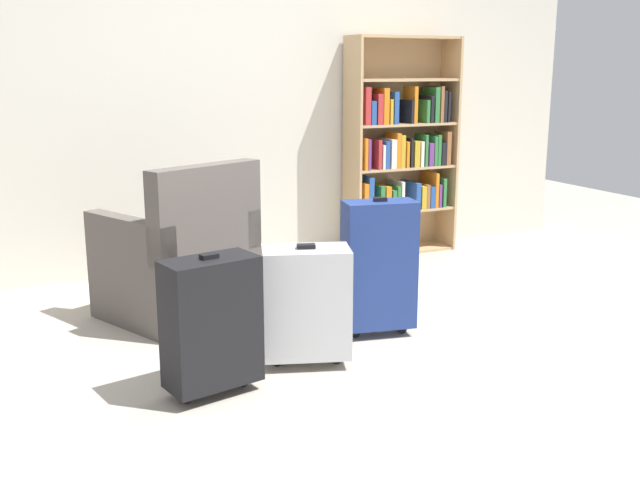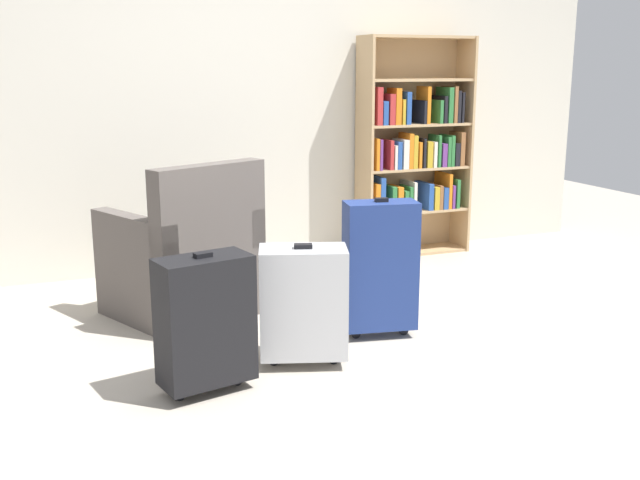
{
  "view_description": "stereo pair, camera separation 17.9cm",
  "coord_description": "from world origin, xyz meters",
  "px_view_note": "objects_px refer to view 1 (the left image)",
  "views": [
    {
      "loc": [
        -1.71,
        -2.97,
        1.41
      ],
      "look_at": [
        -0.19,
        0.36,
        0.55
      ],
      "focal_mm": 41.75,
      "sensor_mm": 36.0,
      "label": 1
    },
    {
      "loc": [
        -1.55,
        -3.05,
        1.41
      ],
      "look_at": [
        -0.19,
        0.36,
        0.55
      ],
      "focal_mm": 41.75,
      "sensor_mm": 36.0,
      "label": 2
    }
  ],
  "objects_px": {
    "armchair": "(180,263)",
    "mug": "(251,294)",
    "bookshelf": "(400,149)",
    "suitcase_black": "(211,322)",
    "suitcase_navy_blue": "(379,265)",
    "suitcase_silver": "(306,302)"
  },
  "relations": [
    {
      "from": "armchair",
      "to": "mug",
      "type": "bearing_deg",
      "value": 11.06
    },
    {
      "from": "armchair",
      "to": "mug",
      "type": "relative_size",
      "value": 7.71
    },
    {
      "from": "bookshelf",
      "to": "suitcase_black",
      "type": "bearing_deg",
      "value": -137.07
    },
    {
      "from": "suitcase_black",
      "to": "suitcase_navy_blue",
      "type": "bearing_deg",
      "value": 18.98
    },
    {
      "from": "suitcase_silver",
      "to": "armchair",
      "type": "bearing_deg",
      "value": 111.78
    },
    {
      "from": "suitcase_black",
      "to": "suitcase_navy_blue",
      "type": "relative_size",
      "value": 0.85
    },
    {
      "from": "suitcase_navy_blue",
      "to": "armchair",
      "type": "bearing_deg",
      "value": 140.42
    },
    {
      "from": "armchair",
      "to": "suitcase_navy_blue",
      "type": "height_order",
      "value": "armchair"
    },
    {
      "from": "suitcase_navy_blue",
      "to": "mug",
      "type": "bearing_deg",
      "value": 117.94
    },
    {
      "from": "armchair",
      "to": "suitcase_silver",
      "type": "xyz_separation_m",
      "value": [
        0.38,
        -0.94,
        -0.0
      ]
    },
    {
      "from": "suitcase_black",
      "to": "suitcase_silver",
      "type": "distance_m",
      "value": 0.53
    },
    {
      "from": "suitcase_silver",
      "to": "suitcase_navy_blue",
      "type": "bearing_deg",
      "value": 22.31
    },
    {
      "from": "suitcase_navy_blue",
      "to": "suitcase_black",
      "type": "bearing_deg",
      "value": -161.02
    },
    {
      "from": "armchair",
      "to": "suitcase_black",
      "type": "relative_size",
      "value": 1.45
    },
    {
      "from": "suitcase_silver",
      "to": "bookshelf",
      "type": "bearing_deg",
      "value": 48.84
    },
    {
      "from": "bookshelf",
      "to": "suitcase_navy_blue",
      "type": "bearing_deg",
      "value": -123.64
    },
    {
      "from": "bookshelf",
      "to": "suitcase_black",
      "type": "distance_m",
      "value": 2.85
    },
    {
      "from": "mug",
      "to": "suitcase_navy_blue",
      "type": "xyz_separation_m",
      "value": [
        0.43,
        -0.82,
        0.34
      ]
    },
    {
      "from": "bookshelf",
      "to": "suitcase_black",
      "type": "height_order",
      "value": "bookshelf"
    },
    {
      "from": "armchair",
      "to": "suitcase_navy_blue",
      "type": "bearing_deg",
      "value": -39.58
    },
    {
      "from": "mug",
      "to": "armchair",
      "type": "bearing_deg",
      "value": -168.94
    },
    {
      "from": "mug",
      "to": "suitcase_black",
      "type": "height_order",
      "value": "suitcase_black"
    }
  ]
}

